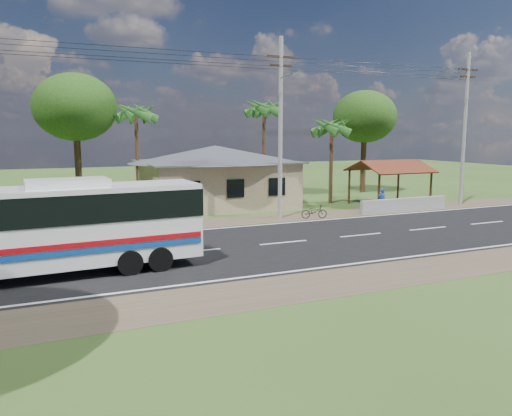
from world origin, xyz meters
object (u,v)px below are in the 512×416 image
Objects in this scene: waiting_shed at (390,168)px; coach_bus at (42,222)px; motorcycle at (314,212)px; person at (382,200)px.

waiting_shed is 25.82m from coach_bus.
waiting_shed reaches higher than motorcycle.
coach_bus is 22.67m from person.
waiting_shed is 8.92m from motorcycle.
motorcycle is (15.62, 7.22, -1.64)m from coach_bus.
person is at bearing -69.68° from motorcycle.
coach_bus reaches higher than motorcycle.
waiting_shed is at bearing -55.73° from motorcycle.
waiting_shed is 3.94m from person.
coach_bus is at bearing 128.92° from motorcycle.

